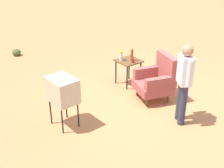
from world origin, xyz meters
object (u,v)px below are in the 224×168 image
at_px(bottle_tall_amber, 132,55).
at_px(soda_can_blue, 132,55).
at_px(person_standing, 184,80).
at_px(armchair, 157,79).
at_px(flower_vase, 121,55).
at_px(soda_can_red, 133,61).
at_px(tv_on_stand, 63,90).
at_px(side_table, 128,64).

distance_m(bottle_tall_amber, soda_can_blue, 0.26).
distance_m(person_standing, bottle_tall_amber, 1.96).
height_order(armchair, flower_vase, armchair).
xyz_separation_m(armchair, soda_can_red, (-0.80, -0.05, 0.22)).
distance_m(tv_on_stand, soda_can_red, 2.26).
bearing_deg(side_table, tv_on_stand, -72.85).
distance_m(side_table, soda_can_blue, 0.28).
xyz_separation_m(armchair, person_standing, (1.00, -0.33, 0.44)).
bearing_deg(side_table, bottle_tall_amber, 31.53).
height_order(person_standing, flower_vase, person_standing).
height_order(tv_on_stand, soda_can_red, tv_on_stand).
distance_m(side_table, person_standing, 2.06).
bearing_deg(soda_can_blue, armchair, -9.42).
bearing_deg(flower_vase, armchair, 9.24).
bearing_deg(bottle_tall_amber, side_table, -148.47).
bearing_deg(flower_vase, tv_on_stand, -68.96).
height_order(armchair, person_standing, person_standing).
bearing_deg(side_table, soda_can_blue, 116.18).
xyz_separation_m(person_standing, bottle_tall_amber, (-1.92, 0.35, -0.13)).
xyz_separation_m(soda_can_red, flower_vase, (-0.31, -0.13, 0.09)).
bearing_deg(tv_on_stand, person_standing, 55.87).
height_order(bottle_tall_amber, soda_can_red, bottle_tall_amber).
relative_size(bottle_tall_amber, flower_vase, 1.13).
distance_m(side_table, flower_vase, 0.31).
relative_size(armchair, flower_vase, 4.00).
xyz_separation_m(side_table, flower_vase, (-0.11, -0.16, 0.25)).
bearing_deg(soda_can_red, armchair, 3.74).
xyz_separation_m(bottle_tall_amber, flower_vase, (-0.19, -0.20, -0.00)).
distance_m(person_standing, soda_can_blue, 2.17).
height_order(person_standing, soda_can_blue, person_standing).
distance_m(side_table, soda_can_red, 0.26).
bearing_deg(soda_can_blue, side_table, -63.82).
height_order(tv_on_stand, person_standing, person_standing).
relative_size(side_table, flower_vase, 2.48).
distance_m(armchair, soda_can_red, 0.83).
height_order(armchair, side_table, armchair).
xyz_separation_m(soda_can_blue, soda_can_red, (0.30, -0.23, 0.00)).
bearing_deg(soda_can_blue, soda_can_red, -37.81).
xyz_separation_m(tv_on_stand, soda_can_red, (-0.49, 2.21, -0.06)).
relative_size(armchair, soda_can_blue, 8.69).
distance_m(tv_on_stand, flower_vase, 2.23).
bearing_deg(tv_on_stand, flower_vase, 111.04).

